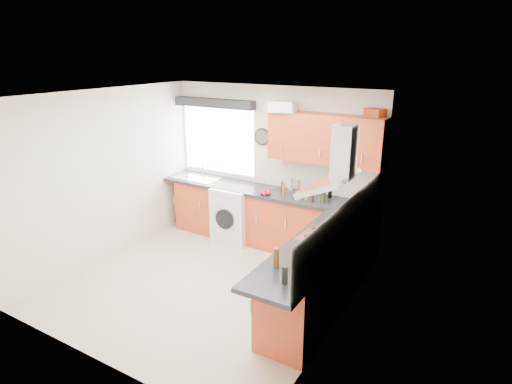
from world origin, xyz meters
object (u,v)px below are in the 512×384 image
Objects in this scene: oven at (322,273)px; upper_cabinets at (326,139)px; washing_machine at (235,213)px; extractor_hood at (336,167)px.

upper_cabinets reaches higher than oven.
upper_cabinets is (-0.55, 1.32, 1.38)m from oven.
oven is 0.94× the size of washing_machine.
washing_machine is (-2.07, 1.10, -1.32)m from extractor_hood.
upper_cabinets is 1.97m from washing_machine.
oven is 1.35m from extractor_hood.
oven is at bearing 180.00° from extractor_hood.
extractor_hood reaches higher than washing_machine.
washing_machine is (-1.97, 1.10, 0.03)m from oven.
extractor_hood reaches higher than oven.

